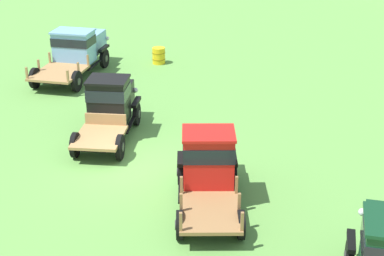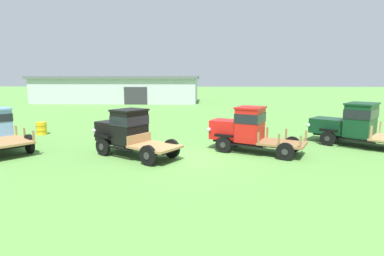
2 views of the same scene
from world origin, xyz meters
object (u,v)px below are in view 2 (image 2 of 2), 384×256
object	(u,v)px
vintage_truck_second_in_line	(128,131)
vintage_truck_midrow_center	(246,128)
oil_drum_beside_row	(41,128)
vintage_truck_far_side	(356,124)
farm_shed	(119,89)

from	to	relation	value
vintage_truck_second_in_line	vintage_truck_midrow_center	distance (m)	5.70
vintage_truck_second_in_line	oil_drum_beside_row	world-z (taller)	vintage_truck_second_in_line
vintage_truck_far_side	vintage_truck_midrow_center	bearing A→B (deg)	-164.82
vintage_truck_far_side	vintage_truck_second_in_line	bearing A→B (deg)	-167.21
farm_shed	vintage_truck_second_in_line	size ratio (longest dim) A/B	5.30
vintage_truck_midrow_center	oil_drum_beside_row	xyz separation A→B (m)	(-12.49, 3.84, -0.73)
vintage_truck_midrow_center	vintage_truck_far_side	world-z (taller)	vintage_truck_far_side
farm_shed	vintage_truck_midrow_center	xyz separation A→B (m)	(15.23, -30.39, -0.82)
vintage_truck_midrow_center	vintage_truck_far_side	bearing A→B (deg)	15.18
oil_drum_beside_row	vintage_truck_midrow_center	bearing A→B (deg)	-17.09
vintage_truck_second_in_line	oil_drum_beside_row	xyz separation A→B (m)	(-6.88, 4.85, -0.73)
oil_drum_beside_row	farm_shed	bearing A→B (deg)	95.89
vintage_truck_second_in_line	vintage_truck_far_side	size ratio (longest dim) A/B	0.81
vintage_truck_midrow_center	farm_shed	bearing A→B (deg)	116.61
vintage_truck_midrow_center	vintage_truck_far_side	xyz separation A→B (m)	(6.01, 1.63, 0.02)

